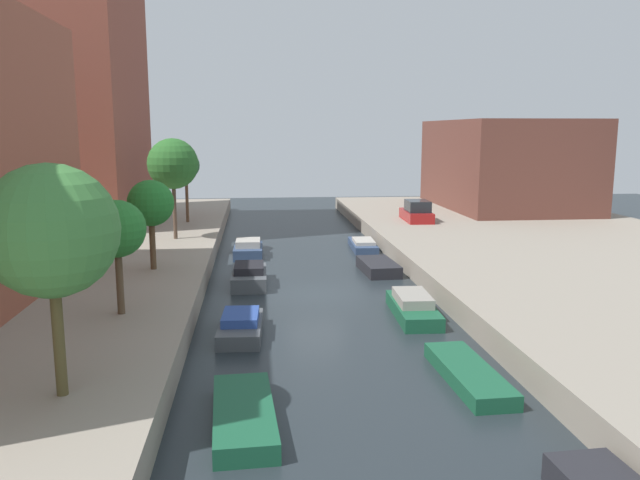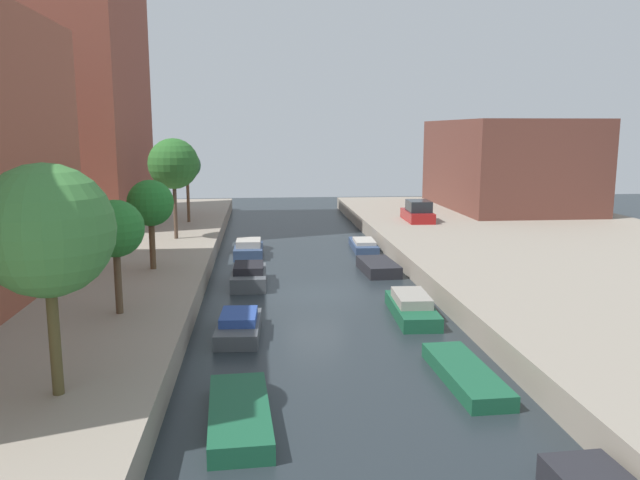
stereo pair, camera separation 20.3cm
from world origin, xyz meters
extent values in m
plane|color=#232B30|center=(0.00, 0.00, 0.00)|extent=(84.00, 84.00, 0.00)
cube|color=gray|center=(15.00, 0.00, 0.50)|extent=(20.00, 64.00, 1.00)
cube|color=brown|center=(-16.00, 18.50, 11.80)|extent=(10.00, 13.55, 21.60)
cube|color=brown|center=(18.00, 23.03, 4.58)|extent=(10.00, 15.60, 7.17)
cylinder|color=brown|center=(-7.40, -12.52, 2.47)|extent=(0.27, 0.27, 2.94)
sphere|color=#3E7D3A|center=(-7.40, -12.52, 5.04)|extent=(3.16, 3.16, 3.16)
cylinder|color=brown|center=(-7.40, -5.62, 2.16)|extent=(0.25, 0.25, 2.32)
sphere|color=#27762D|center=(-7.40, -5.62, 4.02)|extent=(1.99, 1.99, 1.99)
cylinder|color=brown|center=(-7.40, 1.60, 2.17)|extent=(0.27, 0.27, 2.33)
sphere|color=#24762B|center=(-7.40, 1.60, 4.08)|extent=(2.12, 2.12, 2.12)
cylinder|color=brown|center=(-7.40, 9.95, 2.70)|extent=(0.23, 0.23, 3.39)
sphere|color=#2B6829|center=(-7.40, 9.95, 5.43)|extent=(2.96, 2.96, 2.96)
cylinder|color=brown|center=(-7.40, 16.88, 2.65)|extent=(0.21, 0.21, 3.30)
sphere|color=#2E6639|center=(-7.40, 16.88, 4.97)|extent=(1.91, 1.91, 1.91)
cube|color=maroon|center=(8.73, 15.87, 1.35)|extent=(1.84, 4.07, 0.71)
cube|color=#1E2328|center=(8.73, 15.57, 2.09)|extent=(1.58, 2.26, 0.77)
cube|color=#195638|center=(-3.04, -12.55, 0.25)|extent=(1.73, 4.35, 0.51)
cube|color=#4C5156|center=(-3.26, -5.50, 0.27)|extent=(1.66, 3.55, 0.53)
cube|color=#2D4C9E|center=(-3.26, -5.43, 0.69)|extent=(1.36, 1.97, 0.32)
cube|color=#4C5156|center=(-3.01, 2.12, 0.35)|extent=(1.67, 3.79, 0.69)
cube|color=black|center=(-3.01, 1.99, 0.87)|extent=(1.41, 2.09, 0.35)
cube|color=#33476B|center=(-3.12, 9.20, 0.31)|extent=(1.71, 3.45, 0.62)
cube|color=#B2ADA3|center=(-3.12, 9.07, 0.82)|extent=(1.44, 1.90, 0.39)
cube|color=#195638|center=(3.54, -10.42, 0.23)|extent=(1.48, 4.51, 0.46)
cube|color=#195638|center=(3.54, -3.82, 0.27)|extent=(1.66, 4.40, 0.55)
cube|color=gray|center=(3.54, -3.69, 0.74)|extent=(1.36, 2.44, 0.38)
cube|color=#232328|center=(3.69, 4.14, 0.30)|extent=(1.84, 3.59, 0.60)
cube|color=#33476B|center=(4.00, 10.73, 0.22)|extent=(1.56, 4.24, 0.45)
cube|color=#B2ADA3|center=(4.00, 10.44, 0.55)|extent=(1.28, 2.34, 0.21)
camera|label=1|loc=(-2.65, -27.50, 7.34)|focal=35.28mm
camera|label=2|loc=(-2.45, -27.52, 7.34)|focal=35.28mm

